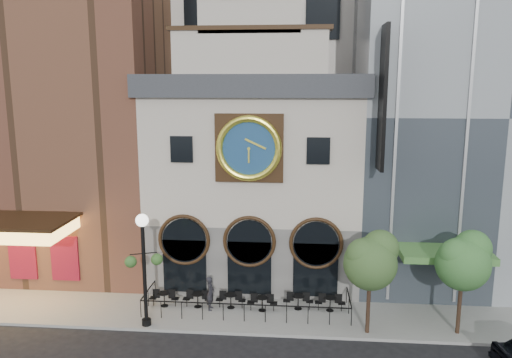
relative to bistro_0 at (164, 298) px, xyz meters
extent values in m
plane|color=black|center=(4.45, -2.56, -0.61)|extent=(120.00, 120.00, 0.00)
cube|color=gray|center=(4.45, -0.06, -0.54)|extent=(44.00, 5.00, 0.15)
cube|color=#605E5B|center=(4.45, 5.44, 1.54)|extent=(12.00, 8.00, 4.00)
cube|color=#BAB0A3|center=(4.45, 5.44, 7.04)|extent=(12.00, 8.00, 7.00)
cube|color=#2D3035|center=(4.45, 5.44, 11.14)|extent=(12.60, 8.60, 1.20)
cube|color=black|center=(4.45, 1.36, 7.94)|extent=(3.60, 0.25, 3.60)
cylinder|color=navy|center=(4.45, 1.22, 7.94)|extent=(3.10, 0.12, 3.10)
torus|color=yellow|center=(4.45, 1.14, 7.94)|extent=(3.46, 0.36, 3.46)
cube|color=brown|center=(-8.55, 7.44, 12.04)|extent=(14.00, 12.00, 25.00)
cube|color=#FFBF59|center=(-8.55, -0.26, 3.74)|extent=(7.00, 3.40, 0.70)
cube|color=black|center=(-8.55, -0.26, 4.19)|extent=(7.40, 3.80, 0.15)
cube|color=maroon|center=(-8.55, 1.39, 1.54)|extent=(5.60, 0.15, 2.60)
cube|color=gray|center=(17.45, 7.44, 9.54)|extent=(14.00, 12.00, 20.00)
cube|color=#508D40|center=(14.45, 0.24, 2.84)|extent=(4.50, 2.40, 0.35)
cube|color=black|center=(11.05, 0.44, 10.54)|extent=(0.18, 1.60, 7.00)
cylinder|color=black|center=(0.00, 0.00, 0.28)|extent=(0.68, 0.68, 0.03)
cylinder|color=black|center=(0.00, 0.00, -0.09)|extent=(0.06, 0.06, 0.72)
cylinder|color=black|center=(1.80, 0.05, 0.28)|extent=(0.68, 0.68, 0.03)
cylinder|color=black|center=(1.80, 0.05, -0.09)|extent=(0.06, 0.06, 0.72)
cylinder|color=black|center=(3.57, 0.10, 0.28)|extent=(0.68, 0.68, 0.03)
cylinder|color=black|center=(3.57, 0.10, -0.09)|extent=(0.06, 0.06, 0.72)
cylinder|color=black|center=(5.26, -0.10, 0.28)|extent=(0.68, 0.68, 0.03)
cylinder|color=black|center=(5.26, -0.10, -0.09)|extent=(0.06, 0.06, 0.72)
cylinder|color=black|center=(7.13, 0.26, 0.28)|extent=(0.68, 0.68, 0.03)
cylinder|color=black|center=(7.13, 0.26, -0.09)|extent=(0.06, 0.06, 0.72)
cylinder|color=black|center=(8.80, 0.20, 0.28)|extent=(0.68, 0.68, 0.03)
cylinder|color=black|center=(8.80, 0.20, -0.09)|extent=(0.06, 0.06, 0.72)
imported|color=black|center=(2.54, -0.17, 0.44)|extent=(0.44, 0.67, 1.81)
cylinder|color=black|center=(-0.31, -2.16, 2.11)|extent=(0.19, 0.19, 5.14)
cylinder|color=black|center=(-0.31, -2.16, -0.31)|extent=(0.45, 0.45, 0.31)
sphere|color=white|center=(-0.31, -2.16, 4.89)|extent=(0.62, 0.62, 0.62)
sphere|color=#345522|center=(-0.89, -2.38, 2.88)|extent=(0.58, 0.58, 0.58)
sphere|color=#345522|center=(0.26, -1.94, 2.88)|extent=(0.58, 0.58, 0.58)
cylinder|color=#382619|center=(10.44, -1.97, 0.88)|extent=(0.19, 0.19, 2.69)
sphere|color=#335622|center=(10.44, -1.97, 3.00)|extent=(2.50, 2.50, 2.50)
sphere|color=#335622|center=(10.92, -1.68, 3.67)|extent=(1.73, 1.73, 1.73)
sphere|color=#335622|center=(10.06, -2.16, 3.48)|extent=(1.54, 1.54, 1.54)
cylinder|color=#382619|center=(14.73, -1.65, 0.89)|extent=(0.19, 0.19, 2.70)
sphere|color=#316A29|center=(14.73, -1.65, 3.01)|extent=(2.51, 2.51, 2.51)
sphere|color=#316A29|center=(15.21, -1.36, 3.68)|extent=(1.74, 1.74, 1.74)
sphere|color=#316A29|center=(14.34, -1.84, 3.49)|extent=(1.54, 1.54, 1.54)
camera|label=1|loc=(7.04, -24.42, 11.24)|focal=35.00mm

